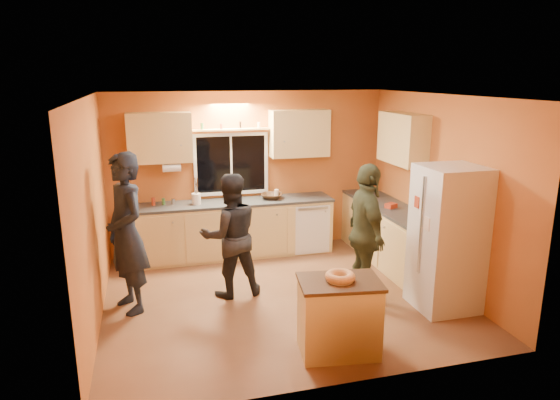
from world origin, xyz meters
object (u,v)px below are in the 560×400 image
object	(u,v)px
island	(339,316)
person_right	(366,234)
person_center	(230,235)
refrigerator	(447,239)
person_left	(126,233)

from	to	relation	value
island	person_right	xyz separation A→B (m)	(0.79, 1.10, 0.49)
island	person_center	distance (m)	1.95
refrigerator	island	xyz separation A→B (m)	(-1.66, -0.65, -0.49)
island	person_left	bearing A→B (deg)	151.02
person_center	person_right	world-z (taller)	person_right
island	person_center	bearing A→B (deg)	124.45
person_right	person_left	bearing A→B (deg)	85.69
refrigerator	person_left	xyz separation A→B (m)	(-3.79, 0.96, 0.09)
person_center	person_right	size ratio (longest dim) A/B	0.91
island	person_right	world-z (taller)	person_right
person_right	refrigerator	bearing A→B (deg)	-111.80
person_right	island	bearing A→B (deg)	149.81
person_left	person_center	bearing A→B (deg)	71.20
refrigerator	island	world-z (taller)	refrigerator
refrigerator	person_center	xyz separation A→B (m)	(-2.51, 1.05, -0.08)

